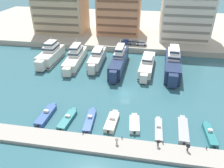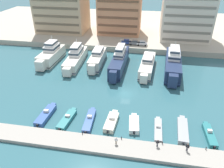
{
  "view_description": "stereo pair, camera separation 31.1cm",
  "coord_description": "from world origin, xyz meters",
  "views": [
    {
      "loc": [
        4.71,
        -49.27,
        31.27
      ],
      "look_at": [
        -3.69,
        0.23,
        2.5
      ],
      "focal_mm": 35.0,
      "sensor_mm": 36.0,
      "label": 1
    },
    {
      "loc": [
        5.01,
        -49.22,
        31.27
      ],
      "look_at": [
        -3.69,
        0.23,
        2.5
      ],
      "focal_mm": 35.0,
      "sensor_mm": 36.0,
      "label": 2
    }
  ],
  "objects": [
    {
      "name": "bollard_east",
      "position": [
        17.09,
        -17.67,
        1.02
      ],
      "size": [
        0.2,
        0.2,
        0.61
      ],
      "color": "#2D2D33",
      "rests_on": "pier_dock"
    },
    {
      "name": "apartment_block_mid_left",
      "position": [
        18.98,
        46.33,
        14.63
      ],
      "size": [
        19.69,
        18.02,
        27.05
      ],
      "color": "silver",
      "rests_on": "quay_promenade"
    },
    {
      "name": "motorboat_cream_center_left",
      "position": [
        -1.52,
        -12.65,
        0.56
      ],
      "size": [
        2.56,
        7.4,
        1.63
      ],
      "color": "beige",
      "rests_on": "ground"
    },
    {
      "name": "yacht_navy_center_right",
      "position": [
        13.11,
        16.27,
        2.75
      ],
      "size": [
        5.92,
        23.21,
        9.1
      ],
      "color": "navy",
      "rests_on": "ground"
    },
    {
      "name": "apartment_block_far_left",
      "position": [
        -34.73,
        46.97,
        12.18
      ],
      "size": [
        22.1,
        15.58,
        22.14
      ],
      "color": "#C6AD89",
      "rests_on": "quay_promenade"
    },
    {
      "name": "apartment_block_left",
      "position": [
        -8.64,
        48.65,
        12.02
      ],
      "size": [
        18.53,
        14.21,
        21.8
      ],
      "color": "tan",
      "rests_on": "quay_promenade"
    },
    {
      "name": "yacht_ivory_left",
      "position": [
        -19.13,
        16.57,
        2.23
      ],
      "size": [
        5.19,
        20.84,
        8.02
      ],
      "color": "silver",
      "rests_on": "ground"
    },
    {
      "name": "yacht_ivory_mid_left",
      "position": [
        -11.68,
        17.05,
        2.11
      ],
      "size": [
        4.11,
        17.46,
        6.87
      ],
      "color": "silver",
      "rests_on": "ground"
    },
    {
      "name": "car_blue_far_left",
      "position": [
        -3.83,
        33.36,
        3.04
      ],
      "size": [
        4.22,
        2.16,
        1.8
      ],
      "color": "#28428E",
      "rests_on": "quay_promenade"
    },
    {
      "name": "car_white_mid_left",
      "position": [
        2.46,
        32.84,
        3.04
      ],
      "size": [
        4.13,
        1.98,
        1.8
      ],
      "color": "white",
      "rests_on": "quay_promenade"
    },
    {
      "name": "yacht_navy_center_left",
      "position": [
        -3.97,
        15.52,
        2.64
      ],
      "size": [
        4.25,
        22.46,
        8.84
      ],
      "color": "navy",
      "rests_on": "ground"
    },
    {
      "name": "bollard_west_mid",
      "position": [
        1.32,
        -17.67,
        1.02
      ],
      "size": [
        0.2,
        0.2,
        0.61
      ],
      "color": "#2D2D33",
      "rests_on": "pier_dock"
    },
    {
      "name": "yacht_ivory_far_left",
      "position": [
        -28.19,
        16.91,
        2.51
      ],
      "size": [
        5.2,
        17.43,
        8.57
      ],
      "color": "silver",
      "rests_on": "ground"
    },
    {
      "name": "ground_plane",
      "position": [
        0.0,
        0.0,
        0.0
      ],
      "size": [
        400.0,
        400.0,
        0.0
      ],
      "primitive_type": "plane",
      "color": "#336670"
    },
    {
      "name": "bollard_east_mid",
      "position": [
        9.21,
        -17.67,
        1.02
      ],
      "size": [
        0.2,
        0.2,
        0.61
      ],
      "color": "#2D2D33",
      "rests_on": "pier_dock"
    },
    {
      "name": "bollard_west",
      "position": [
        -6.57,
        -17.67,
        1.02
      ],
      "size": [
        0.2,
        0.2,
        0.61
      ],
      "color": "#2D2D33",
      "rests_on": "pier_dock"
    },
    {
      "name": "yacht_ivory_center",
      "position": [
        5.12,
        15.54,
        1.84
      ],
      "size": [
        5.09,
        19.58,
        6.32
      ],
      "color": "silver",
      "rests_on": "ground"
    },
    {
      "name": "motorboat_white_center",
      "position": [
        3.36,
        -12.58,
        0.54
      ],
      "size": [
        2.52,
        6.32,
        1.08
      ],
      "color": "white",
      "rests_on": "ground"
    },
    {
      "name": "motorboat_teal_right",
      "position": [
        18.66,
        -13.22,
        0.5
      ],
      "size": [
        1.92,
        7.53,
        1.51
      ],
      "color": "teal",
      "rests_on": "ground"
    },
    {
      "name": "motorboat_teal_left",
      "position": [
        -11.39,
        -13.4,
        0.47
      ],
      "size": [
        2.57,
        7.82,
        1.35
      ],
      "color": "teal",
      "rests_on": "ground"
    },
    {
      "name": "pedestrian_mid_deck",
      "position": [
        13.55,
        -18.6,
        1.74
      ],
      "size": [
        0.63,
        0.41,
        1.76
      ],
      "color": "#282D3D",
      "rests_on": "pier_dock"
    },
    {
      "name": "motorboat_blue_far_left",
      "position": [
        -16.67,
        -12.8,
        0.54
      ],
      "size": [
        2.35,
        8.41,
        1.61
      ],
      "color": "#33569E",
      "rests_on": "ground"
    },
    {
      "name": "pedestrian_far_side",
      "position": [
        0.5,
        -19.09,
        1.64
      ],
      "size": [
        0.61,
        0.25,
        1.59
      ],
      "color": "#7A6B56",
      "rests_on": "pier_dock"
    },
    {
      "name": "motorboat_blue_mid_left",
      "position": [
        -6.37,
        -13.09,
        0.54
      ],
      "size": [
        2.17,
        8.49,
        1.57
      ],
      "color": "#33569E",
      "rests_on": "ground"
    },
    {
      "name": "motorboat_grey_center_right",
      "position": [
        8.45,
        -13.5,
        0.48
      ],
      "size": [
        1.55,
        7.89,
        1.37
      ],
      "color": "#9EA3A8",
      "rests_on": "ground"
    },
    {
      "name": "motorboat_grey_mid_right",
      "position": [
        13.48,
        -12.67,
        0.49
      ],
      "size": [
        2.52,
        8.77,
        0.97
      ],
      "color": "#9EA3A8",
      "rests_on": "ground"
    },
    {
      "name": "quay_promenade",
      "position": [
        0.0,
        64.39,
        1.03
      ],
      "size": [
        180.0,
        70.0,
        2.06
      ],
      "primitive_type": "cube",
      "color": "#BCB29E",
      "rests_on": "ground"
    },
    {
      "name": "pier_dock",
      "position": [
        0.0,
        -19.63,
        0.35
      ],
      "size": [
        120.0,
        4.43,
        0.7
      ],
      "primitive_type": "cube",
      "color": "#A8A399",
      "rests_on": "ground"
    },
    {
      "name": "pedestrian_near_edge",
      "position": [
        8.22,
        -18.41,
        1.66
      ],
      "size": [
        0.6,
        0.34,
        1.61
      ],
      "color": "#282D3D",
      "rests_on": "pier_dock"
    },
    {
      "name": "car_grey_left",
      "position": [
        -0.48,
        33.04,
        3.04
      ],
      "size": [
        4.16,
        2.05,
        1.8
      ],
      "color": "slate",
      "rests_on": "quay_promenade"
    }
  ]
}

